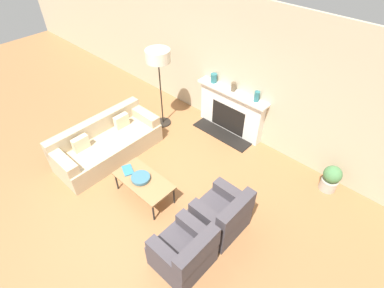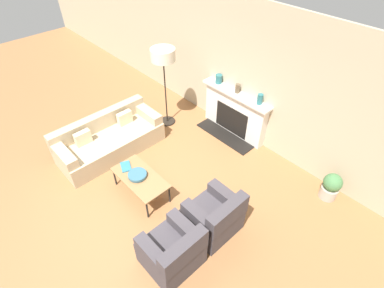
{
  "view_description": "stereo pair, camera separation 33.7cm",
  "coord_description": "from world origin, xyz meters",
  "views": [
    {
      "loc": [
        3.01,
        -1.7,
        4.38
      ],
      "look_at": [
        -0.0,
        1.57,
        0.45
      ],
      "focal_mm": 28.0,
      "sensor_mm": 36.0,
      "label": 1
    },
    {
      "loc": [
        3.25,
        -1.47,
        4.38
      ],
      "look_at": [
        -0.0,
        1.57,
        0.45
      ],
      "focal_mm": 28.0,
      "sensor_mm": 36.0,
      "label": 2
    }
  ],
  "objects": [
    {
      "name": "fireplace",
      "position": [
        -0.08,
        2.92,
        0.5
      ],
      "size": [
        1.72,
        0.59,
        1.03
      ],
      "color": "silver",
      "rests_on": "ground_plane"
    },
    {
      "name": "potted_plant",
      "position": [
        2.39,
        2.75,
        0.28
      ],
      "size": [
        0.33,
        0.33,
        0.54
      ],
      "color": "#B2A899",
      "rests_on": "ground_plane"
    },
    {
      "name": "wall_back",
      "position": [
        0.0,
        3.06,
        1.45
      ],
      "size": [
        18.0,
        0.06,
        2.9
      ],
      "color": "#BCAD8E",
      "rests_on": "ground_plane"
    },
    {
      "name": "coffee_table",
      "position": [
        -0.0,
        0.3,
        0.4
      ],
      "size": [
        1.1,
        0.57,
        0.43
      ],
      "color": "olive",
      "rests_on": "ground_plane"
    },
    {
      "name": "floor_lamp",
      "position": [
        -1.38,
        2.04,
        1.6
      ],
      "size": [
        0.52,
        0.52,
        1.84
      ],
      "color": "black",
      "rests_on": "ground_plane"
    },
    {
      "name": "mantel_vase_center_right",
      "position": [
        0.5,
        2.93,
        1.14
      ],
      "size": [
        0.11,
        0.11,
        0.22
      ],
      "color": "#28666B",
      "rests_on": "fireplace"
    },
    {
      "name": "bowl",
      "position": [
        -0.04,
        0.28,
        0.47
      ],
      "size": [
        0.33,
        0.33,
        0.07
      ],
      "color": "#38667A",
      "rests_on": "coffee_table"
    },
    {
      "name": "armchair_far",
      "position": [
        1.43,
        0.72,
        0.33
      ],
      "size": [
        0.76,
        0.77,
        0.84
      ],
      "rotation": [
        0.0,
        0.0,
        -1.57
      ],
      "color": "#423D42",
      "rests_on": "ground_plane"
    },
    {
      "name": "ground_plane",
      "position": [
        0.0,
        0.0,
        0.0
      ],
      "size": [
        18.0,
        18.0,
        0.0
      ],
      "primitive_type": "plane",
      "color": "#99663D"
    },
    {
      "name": "armchair_near",
      "position": [
        1.43,
        -0.15,
        0.33
      ],
      "size": [
        0.76,
        0.77,
        0.84
      ],
      "rotation": [
        0.0,
        0.0,
        -1.57
      ],
      "color": "#423D42",
      "rests_on": "ground_plane"
    },
    {
      "name": "couch",
      "position": [
        -1.43,
        0.52,
        0.29
      ],
      "size": [
        0.92,
        2.17,
        0.75
      ],
      "rotation": [
        0.0,
        0.0,
        1.57
      ],
      "color": "tan",
      "rests_on": "ground_plane"
    },
    {
      "name": "book",
      "position": [
        -0.38,
        0.26,
        0.44
      ],
      "size": [
        0.31,
        0.26,
        0.02
      ],
      "rotation": [
        0.0,
        0.0,
        -0.4
      ],
      "color": "teal",
      "rests_on": "coffee_table"
    },
    {
      "name": "mantel_vase_center_left",
      "position": [
        -0.08,
        2.93,
        1.13
      ],
      "size": [
        0.1,
        0.1,
        0.2
      ],
      "color": "brown",
      "rests_on": "fireplace"
    },
    {
      "name": "mantel_vase_left",
      "position": [
        -0.61,
        2.93,
        1.13
      ],
      "size": [
        0.14,
        0.14,
        0.2
      ],
      "color": "#28666B",
      "rests_on": "fireplace"
    }
  ]
}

